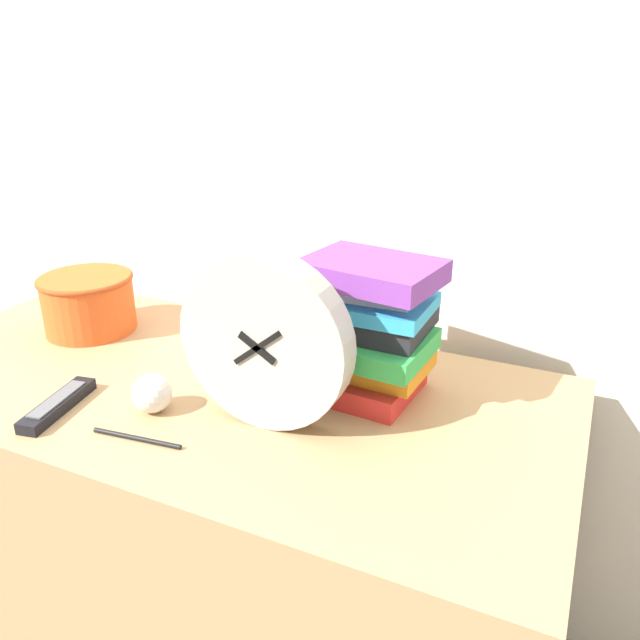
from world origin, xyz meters
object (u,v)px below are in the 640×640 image
(basket, at_px, (88,301))
(crumpled_paper_ball, at_px, (152,393))
(desk_clock, at_px, (264,342))
(pen, at_px, (137,438))
(tv_remote, at_px, (58,404))
(book_stack, at_px, (366,327))

(basket, bearing_deg, crumpled_paper_ball, -32.46)
(desk_clock, height_order, pen, desk_clock)
(desk_clock, bearing_deg, crumpled_paper_ball, -165.57)
(tv_remote, distance_m, pen, 0.18)
(desk_clock, height_order, crumpled_paper_ball, desk_clock)
(desk_clock, relative_size, basket, 1.44)
(basket, bearing_deg, book_stack, -0.01)
(book_stack, xyz_separation_m, crumpled_paper_ball, (-0.30, -0.22, -0.09))
(book_stack, distance_m, basket, 0.65)
(book_stack, xyz_separation_m, basket, (-0.65, 0.00, -0.06))
(book_stack, distance_m, pen, 0.42)
(basket, distance_m, tv_remote, 0.35)
(desk_clock, bearing_deg, pen, -139.94)
(book_stack, distance_m, tv_remote, 0.55)
(desk_clock, xyz_separation_m, tv_remote, (-0.34, -0.12, -0.13))
(book_stack, xyz_separation_m, pen, (-0.27, -0.31, -0.12))
(book_stack, height_order, crumpled_paper_ball, book_stack)
(book_stack, relative_size, tv_remote, 1.45)
(desk_clock, xyz_separation_m, crumpled_paper_ball, (-0.19, -0.05, -0.11))
(basket, xyz_separation_m, pen, (0.38, -0.31, -0.06))
(desk_clock, relative_size, crumpled_paper_ball, 4.30)
(basket, bearing_deg, tv_remote, -55.47)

